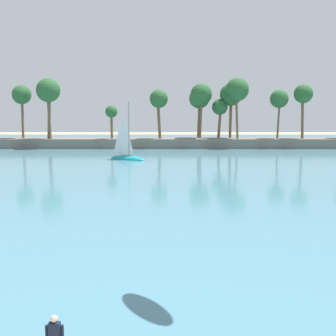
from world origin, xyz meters
name	(u,v)px	position (x,y,z in m)	size (l,w,h in m)	color
sea	(154,157)	(0.00, 62.29, 0.03)	(220.00, 111.79, 0.06)	teal
palm_headland	(148,121)	(-1.45, 78.12, 4.99)	(90.19, 7.08, 13.06)	slate
sailboat_mid_bay	(125,154)	(-4.12, 58.57, 0.87)	(6.20, 5.02, 9.02)	teal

